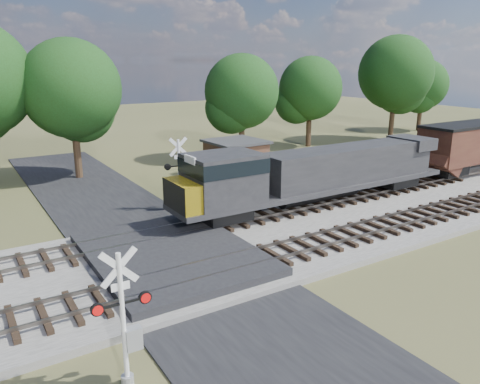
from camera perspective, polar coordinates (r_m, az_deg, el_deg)
ground at (r=21.65m, az=-7.73°, el=-8.98°), size 160.00×160.00×0.00m
ballast_bed at (r=27.25m, az=11.30°, el=-3.53°), size 140.00×10.00×0.30m
road at (r=21.63m, az=-7.74°, el=-8.88°), size 7.00×60.00×0.08m
crossing_panel at (r=21.94m, az=-8.31°, el=-7.75°), size 7.00×9.00×0.62m
track_near at (r=21.27m, az=2.26°, el=-8.08°), size 140.00×2.60×0.33m
track_far at (r=25.25m, az=-4.16°, el=-4.18°), size 140.00×2.60×0.33m
crossing_signal_near at (r=13.96m, az=-13.62°, el=-16.04°), size 1.70×0.37×4.22m
crossing_signal_far at (r=28.80m, az=-7.56°, el=1.36°), size 1.85×0.42×4.59m
equipment_shed at (r=37.57m, az=-0.50°, el=4.18°), size 4.38×4.38×2.89m
treeline at (r=40.53m, az=-13.24°, el=12.55°), size 83.18×11.86×11.86m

